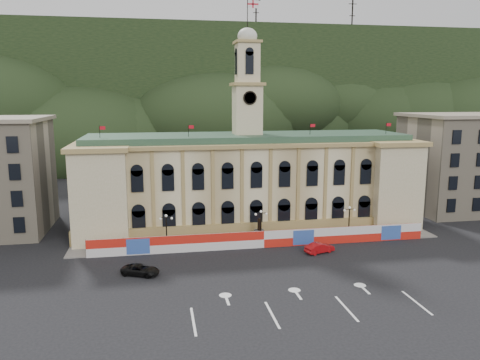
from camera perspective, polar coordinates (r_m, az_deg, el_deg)
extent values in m
plane|color=black|center=(55.76, 6.50, -12.99)|extent=(260.00, 260.00, 0.00)
cube|color=black|center=(179.65, -5.47, 10.20)|extent=(230.00, 70.00, 44.00)
cube|color=#595651|center=(166.91, 7.47, 12.91)|extent=(22.00, 8.00, 14.00)
cube|color=#595651|center=(160.49, -22.46, 10.92)|extent=(16.00, 7.00, 10.00)
cylinder|color=black|center=(170.06, 1.97, 19.72)|extent=(0.50, 0.50, 20.00)
cylinder|color=black|center=(180.55, 13.52, 18.89)|extent=(0.50, 0.50, 20.00)
cube|color=beige|center=(79.88, 0.86, -0.54)|extent=(55.00, 15.00, 14.00)
cube|color=#A48A4F|center=(73.80, 2.01, -6.09)|extent=(56.00, 0.80, 2.40)
cube|color=#A48A4F|center=(78.85, 0.87, 4.68)|extent=(56.20, 16.20, 0.60)
cube|color=#30503B|center=(78.78, 0.87, 5.18)|extent=(53.00, 13.00, 1.20)
cube|color=beige|center=(77.93, -16.22, -1.23)|extent=(8.00, 17.00, 14.00)
cube|color=beige|center=(86.53, 16.45, -0.13)|extent=(8.00, 17.00, 14.00)
cube|color=beige|center=(78.51, 0.88, 8.53)|extent=(4.40, 4.40, 8.00)
cube|color=#A48A4F|center=(78.50, 0.89, 11.59)|extent=(5.20, 5.20, 0.50)
cube|color=beige|center=(78.65, 0.90, 14.00)|extent=(3.60, 3.60, 6.50)
cube|color=#A48A4F|center=(78.95, 0.90, 16.46)|extent=(4.20, 4.20, 0.40)
cylinder|color=black|center=(76.22, 1.22, 9.98)|extent=(2.20, 0.20, 2.20)
ellipsoid|color=beige|center=(79.05, 0.91, 17.11)|extent=(3.20, 3.20, 2.72)
cylinder|color=black|center=(79.50, 0.91, 19.40)|extent=(0.12, 0.12, 5.00)
cube|color=white|center=(79.98, 1.59, 20.65)|extent=(1.80, 0.04, 1.20)
cube|color=red|center=(79.95, 1.60, 20.65)|extent=(1.80, 0.02, 0.22)
cube|color=red|center=(79.95, 1.60, 20.65)|extent=(0.22, 0.02, 1.20)
cube|color=#B8A98E|center=(99.70, 25.55, 1.77)|extent=(20.00, 16.00, 18.00)
cube|color=gray|center=(98.93, 25.97, 7.10)|extent=(21.00, 17.00, 0.60)
cube|color=red|center=(68.94, 2.93, -7.24)|extent=(50.00, 0.25, 2.50)
cube|color=#3355AA|center=(67.20, -12.32, -7.93)|extent=(3.20, 0.05, 2.20)
cube|color=#3355AA|center=(70.36, 7.75, -6.96)|extent=(3.20, 0.05, 2.20)
cube|color=#3355AA|center=(75.74, 17.95, -6.13)|extent=(3.20, 0.05, 2.20)
cube|color=slate|center=(71.84, 2.42, -7.48)|extent=(56.00, 5.50, 0.16)
cube|color=#595651|center=(71.83, 2.38, -6.80)|extent=(1.40, 1.40, 1.80)
cylinder|color=black|center=(71.35, 2.39, -5.49)|extent=(0.60, 0.60, 1.60)
sphere|color=black|center=(71.11, 2.40, -4.80)|extent=(0.44, 0.44, 0.44)
cylinder|color=black|center=(69.52, -8.89, -8.15)|extent=(0.44, 0.44, 0.30)
cylinder|color=black|center=(68.85, -8.95, -6.37)|extent=(0.18, 0.18, 4.80)
cube|color=black|center=(68.24, -9.00, -4.52)|extent=(1.60, 0.08, 0.08)
sphere|color=silver|center=(68.27, -9.67, -4.66)|extent=(0.36, 0.36, 0.36)
sphere|color=silver|center=(68.29, -8.32, -4.62)|extent=(0.36, 0.36, 0.36)
sphere|color=silver|center=(68.17, -9.00, -4.32)|extent=(0.40, 0.40, 0.40)
cylinder|color=black|center=(71.13, 2.55, -7.61)|extent=(0.44, 0.44, 0.30)
cylinder|color=black|center=(70.47, 2.57, -5.87)|extent=(0.18, 0.18, 4.80)
cube|color=black|center=(69.87, 2.58, -4.05)|extent=(1.60, 0.08, 0.08)
sphere|color=silver|center=(69.74, 1.94, -4.20)|extent=(0.36, 0.36, 0.36)
sphere|color=silver|center=(70.08, 3.22, -4.14)|extent=(0.36, 0.36, 0.36)
sphere|color=silver|center=(69.81, 2.58, -3.86)|extent=(0.40, 0.40, 0.40)
cylinder|color=black|center=(75.34, 13.07, -6.84)|extent=(0.44, 0.44, 0.30)
cylinder|color=black|center=(74.72, 13.14, -5.19)|extent=(0.18, 0.18, 4.80)
cube|color=black|center=(74.16, 13.21, -3.48)|extent=(1.60, 0.08, 0.08)
sphere|color=silver|center=(73.88, 12.64, -3.63)|extent=(0.36, 0.36, 0.36)
sphere|color=silver|center=(74.51, 13.77, -3.56)|extent=(0.36, 0.36, 0.36)
sphere|color=silver|center=(74.10, 13.22, -3.29)|extent=(0.40, 0.40, 0.40)
imported|color=#A60B0F|center=(67.78, 9.67, -8.15)|extent=(4.18, 5.30, 1.44)
imported|color=black|center=(60.28, -12.03, -10.67)|extent=(5.72, 6.36, 1.31)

